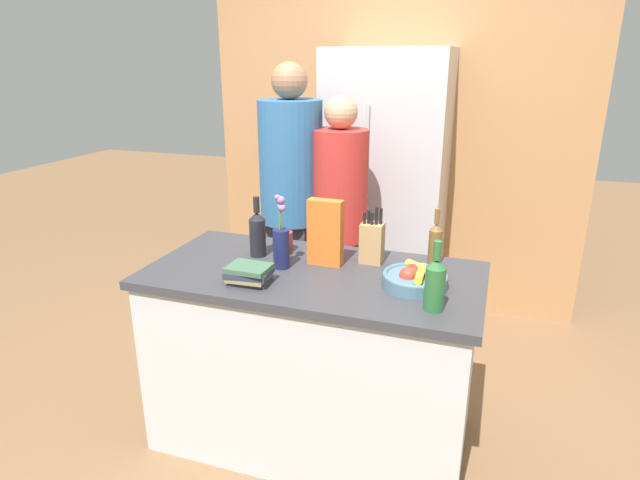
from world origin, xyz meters
name	(u,v)px	position (x,y,z in m)	size (l,w,h in m)	color
ground_plane	(314,433)	(0.00, 0.00, 0.00)	(14.00, 14.00, 0.00)	brown
kitchen_island	(314,357)	(0.00, 0.00, 0.45)	(1.52, 0.77, 0.89)	silver
back_wall_wood	(394,132)	(0.00, 1.78, 1.30)	(2.72, 0.12, 2.60)	#AD7A4C
refrigerator	(385,192)	(0.03, 1.42, 0.94)	(0.80, 0.62, 1.88)	#B7B7BC
fruit_bowl	(416,278)	(0.47, -0.02, 0.93)	(0.28, 0.28, 0.10)	slate
knife_block	(372,242)	(0.22, 0.20, 0.99)	(0.11, 0.09, 0.27)	tan
flower_vase	(281,242)	(-0.16, 0.00, 1.02)	(0.08, 0.08, 0.35)	#191E4C
cereal_box	(325,233)	(0.02, 0.10, 1.05)	(0.16, 0.07, 0.31)	orange
coffee_mug	(285,242)	(-0.22, 0.20, 0.94)	(0.09, 0.11, 0.10)	#99332D
book_stack	(249,274)	(-0.22, -0.21, 0.94)	(0.20, 0.16, 0.08)	#2D334C
bottle_oil	(435,243)	(0.51, 0.26, 1.00)	(0.06, 0.06, 0.27)	brown
bottle_vinegar	(257,233)	(-0.33, 0.11, 1.01)	(0.08, 0.08, 0.30)	black
bottle_wine	(435,283)	(0.57, -0.22, 1.00)	(0.08, 0.08, 0.28)	#286633
person_at_sink	(291,198)	(-0.42, 0.80, 1.01)	(0.38, 0.38, 1.80)	#383842
person_in_blue	(340,217)	(-0.12, 0.81, 0.91)	(0.32, 0.32, 1.62)	#383842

